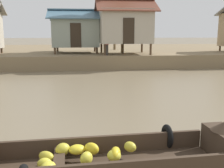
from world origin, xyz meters
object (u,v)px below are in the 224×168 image
Objects in this scene: stilt_house_mid_left at (76,31)px; vendor_person at (106,42)px; stilt_house_mid_right at (125,26)px; banana_boat at (106,158)px.

vendor_person is (2.15, -2.77, -0.77)m from stilt_house_mid_left.
stilt_house_mid_right is 2.32m from vendor_person.
banana_boat is 1.17× the size of stilt_house_mid_right.
stilt_house_mid_right is at bearing 39.41° from vendor_person.
banana_boat is at bearing -95.98° from vendor_person.
stilt_house_mid_left is at bearing 92.07° from banana_boat.
stilt_house_mid_left is (-0.63, 17.33, 2.41)m from banana_boat.
vendor_person is at bearing 84.02° from banana_boat.
banana_boat is 3.13× the size of vendor_person.
stilt_house_mid_left reaches higher than banana_boat.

